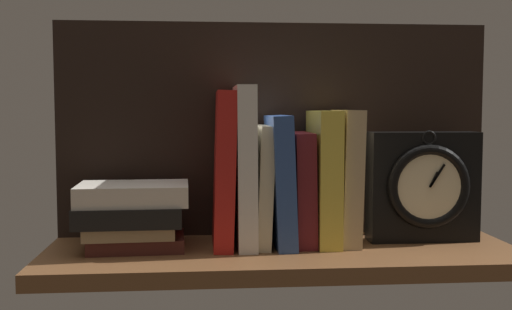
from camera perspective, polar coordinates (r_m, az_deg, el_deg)
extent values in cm
cube|color=brown|center=(97.91, 2.52, -9.43)|extent=(74.75, 25.01, 2.50)
cube|color=black|center=(106.96, 1.73, 2.40)|extent=(74.75, 1.20, 36.84)
cube|color=red|center=(98.52, -2.98, -1.28)|extent=(3.82, 14.60, 24.92)
cube|color=silver|center=(98.65, -1.06, -1.02)|extent=(3.19, 14.91, 25.69)
cube|color=beige|center=(99.23, 0.62, -2.82)|extent=(3.00, 13.12, 19.44)
cube|color=#2D4C8E|center=(99.46, 2.32, -2.34)|extent=(3.96, 15.18, 21.06)
cube|color=maroon|center=(100.12, 4.25, -3.11)|extent=(3.51, 12.22, 18.25)
cube|color=gold|center=(100.55, 6.33, -2.08)|extent=(3.65, 13.71, 21.71)
cube|color=tan|center=(101.32, 8.36, -2.01)|extent=(3.56, 12.44, 21.91)
cube|color=black|center=(105.61, 15.29, -2.85)|extent=(18.21, 4.79, 18.21)
torus|color=black|center=(102.97, 15.83, -2.87)|extent=(13.81, 1.70, 13.81)
cylinder|color=beige|center=(102.97, 15.83, -2.87)|extent=(11.14, 0.60, 11.14)
cube|color=black|center=(102.58, 16.26, -2.22)|extent=(1.49, 0.30, 2.57)
cube|color=black|center=(102.72, 16.56, -1.87)|extent=(2.61, 0.30, 3.83)
torus|color=black|center=(102.67, 15.84, 1.54)|extent=(2.44, 0.44, 2.44)
cube|color=#471E19|center=(99.08, -11.03, -7.97)|extent=(15.12, 10.95, 2.11)
cube|color=#9E8966|center=(99.67, -11.58, -6.73)|extent=(14.40, 13.16, 1.90)
cube|color=black|center=(99.07, -11.66, -5.33)|extent=(16.70, 13.86, 3.09)
cube|color=beige|center=(98.03, -11.37, -3.57)|extent=(17.47, 12.02, 3.20)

